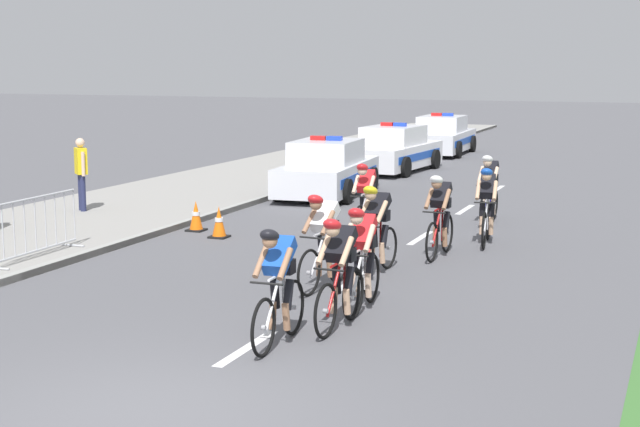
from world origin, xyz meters
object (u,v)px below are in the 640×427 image
cyclist_ninth (489,188)px  cyclist_lead (278,284)px  cyclist_sixth (440,214)px  police_car_nearest (327,170)px  police_car_third (442,137)px  spectator_closest (81,169)px  police_car_second (394,151)px  cyclist_fifth (377,228)px  traffic_cone_mid (219,222)px  cyclist_second (340,271)px  crowd_barrier_middle (36,228)px  cyclist_seventh (487,205)px  traffic_cone_far (196,216)px  cyclist_third (362,257)px  cyclist_fourth (323,240)px  cyclist_eighth (366,199)px

cyclist_ninth → cyclist_lead: bearing=-93.4°
cyclist_sixth → police_car_nearest: size_ratio=0.38×
police_car_third → spectator_closest: spectator_closest is taller
police_car_second → cyclist_fifth: bearing=-74.0°
cyclist_lead → traffic_cone_mid: cyclist_lead is taller
cyclist_second → cyclist_ninth: bearing=89.1°
cyclist_second → crowd_barrier_middle: cyclist_second is taller
cyclist_lead → police_car_second: size_ratio=0.38×
cyclist_second → traffic_cone_mid: bearing=130.6°
cyclist_seventh → police_car_second: 12.52m
traffic_cone_far → police_car_nearest: bearing=83.9°
cyclist_ninth → crowd_barrier_middle: 9.65m
cyclist_third → cyclist_fourth: bearing=134.0°
cyclist_fourth → cyclist_fifth: size_ratio=1.00×
cyclist_seventh → crowd_barrier_middle: cyclist_seventh is taller
police_car_nearest → spectator_closest: (-4.04, -5.19, 0.40)m
cyclist_sixth → cyclist_fourth: bearing=-109.0°
cyclist_third → spectator_closest: spectator_closest is taller
crowd_barrier_middle → traffic_cone_mid: (1.81, 3.42, -0.34)m
cyclist_eighth → cyclist_ninth: (1.98, 2.57, 0.00)m
cyclist_fourth → crowd_barrier_middle: cyclist_fourth is taller
cyclist_eighth → police_car_second: (-2.90, 11.42, -0.11)m
cyclist_third → police_car_third: bearing=101.5°
cyclist_fifth → spectator_closest: bearing=157.7°
police_car_third → crowd_barrier_middle: police_car_third is taller
cyclist_sixth → cyclist_ninth: bearing=88.7°
cyclist_seventh → traffic_cone_mid: (-5.16, -1.22, -0.48)m
cyclist_fifth → cyclist_ninth: size_ratio=1.00×
cyclist_third → spectator_closest: 10.42m
cyclist_fourth → cyclist_fifth: same height
police_car_third → traffic_cone_far: size_ratio=6.94×
cyclist_third → police_car_second: (-4.70, 16.89, -0.11)m
cyclist_third → cyclist_fifth: size_ratio=1.00×
cyclist_second → cyclist_lead: bearing=-114.3°
police_car_second → spectator_closest: (-4.04, -11.23, 0.40)m
cyclist_sixth → police_car_third: bearing=104.1°
police_car_nearest → traffic_cone_far: size_ratio=7.08×
cyclist_third → cyclist_seventh: bearing=83.5°
cyclist_seventh → cyclist_sixth: bearing=-110.2°
cyclist_third → cyclist_seventh: size_ratio=1.00×
cyclist_second → police_car_third: 24.61m
cyclist_seventh → traffic_cone_mid: size_ratio=2.68×
police_car_third → spectator_closest: size_ratio=2.65×
cyclist_ninth → traffic_cone_mid: cyclist_ninth is taller
crowd_barrier_middle → cyclist_second: bearing=-16.6°
cyclist_sixth → traffic_cone_mid: 4.65m
cyclist_ninth → police_car_third: size_ratio=0.39×
cyclist_ninth → traffic_cone_mid: size_ratio=2.69×
cyclist_sixth → police_car_nearest: (-4.79, 6.77, -0.11)m
cyclist_second → cyclist_sixth: same height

